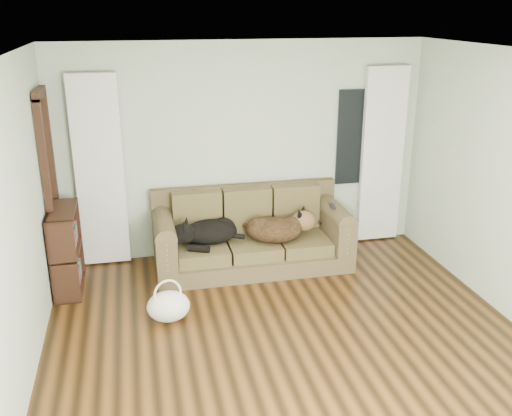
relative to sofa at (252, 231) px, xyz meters
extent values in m
plane|color=black|center=(0.00, -1.98, -0.45)|extent=(5.00, 5.00, 0.00)
plane|color=white|center=(0.00, -1.98, 2.15)|extent=(5.00, 5.00, 0.00)
cube|color=#A4BB99|center=(0.00, 0.52, 0.85)|extent=(4.50, 0.04, 2.60)
cube|color=#A4BB99|center=(-2.25, -1.98, 0.85)|extent=(0.04, 5.00, 2.60)
cube|color=white|center=(-1.70, 0.44, 0.70)|extent=(0.55, 0.08, 2.25)
cube|color=white|center=(1.80, 0.44, 0.70)|extent=(0.55, 0.08, 2.25)
cube|color=black|center=(1.45, 0.50, 0.95)|extent=(0.50, 0.03, 1.20)
cube|color=black|center=(-2.20, 0.07, 0.60)|extent=(0.07, 0.60, 2.10)
cube|color=#3B3120|center=(0.00, 0.00, 0.00)|extent=(2.28, 0.99, 0.93)
ellipsoid|color=black|center=(-0.53, -0.02, 0.03)|extent=(0.67, 0.48, 0.27)
ellipsoid|color=black|center=(0.29, -0.10, 0.04)|extent=(0.81, 0.68, 0.31)
cube|color=black|center=(0.95, -0.12, 0.28)|extent=(0.08, 0.19, 0.02)
ellipsoid|color=white|center=(-1.07, -1.07, -0.29)|extent=(0.44, 0.34, 0.31)
cube|color=black|center=(-2.09, -0.15, 0.05)|extent=(0.34, 0.77, 0.93)
camera|label=1|loc=(-1.30, -6.12, 2.51)|focal=40.00mm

